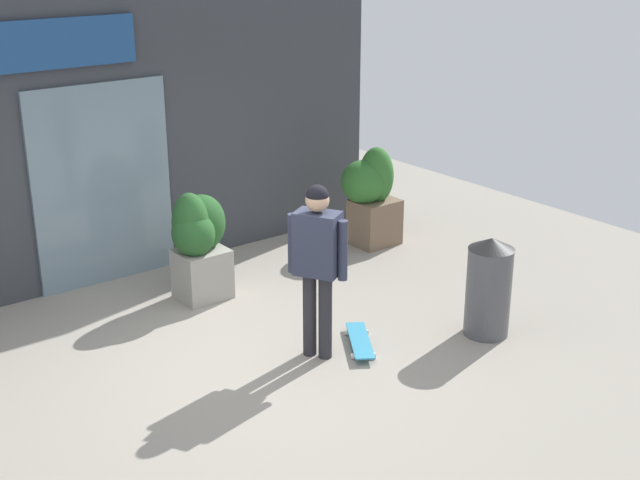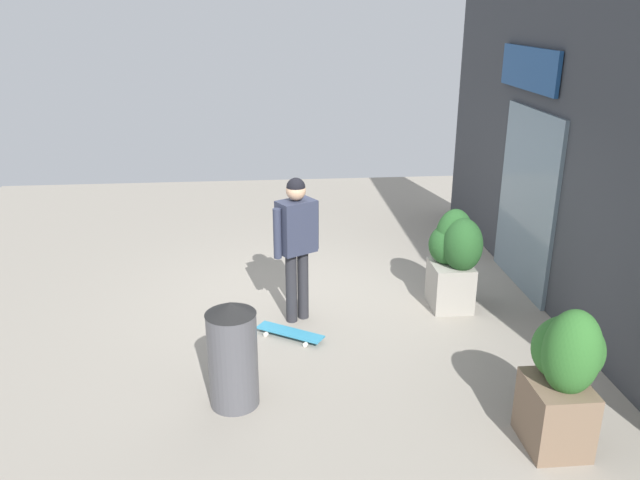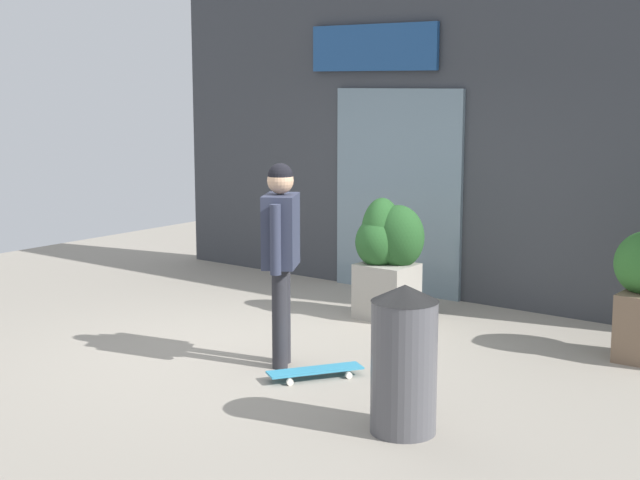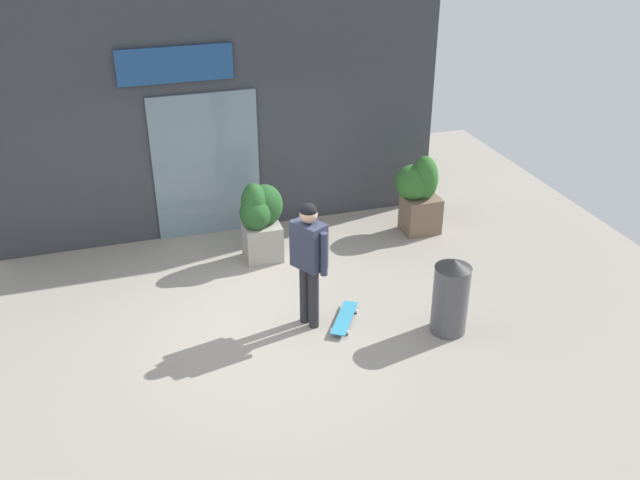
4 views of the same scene
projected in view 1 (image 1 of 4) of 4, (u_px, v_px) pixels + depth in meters
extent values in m
plane|color=gray|center=(261.00, 358.00, 8.21)|extent=(12.00, 12.00, 0.00)
cube|color=#383A3F|center=(116.00, 110.00, 9.64)|extent=(7.01, 0.25, 3.89)
cube|color=slate|center=(103.00, 185.00, 9.64)|extent=(1.64, 0.06, 2.30)
cube|color=navy|center=(60.00, 43.00, 8.88)|extent=(1.66, 0.05, 0.51)
cylinder|color=#28282D|center=(310.00, 314.00, 8.15)|extent=(0.13, 0.13, 0.85)
cylinder|color=#28282D|center=(325.00, 317.00, 8.09)|extent=(0.13, 0.13, 0.85)
cube|color=#2D3347|center=(317.00, 243.00, 7.87)|extent=(0.43, 0.49, 0.60)
cylinder|color=#2D3347|center=(293.00, 243.00, 7.97)|extent=(0.09, 0.09, 0.57)
cylinder|color=#2D3347|center=(343.00, 251.00, 7.79)|extent=(0.09, 0.09, 0.57)
sphere|color=tan|center=(317.00, 200.00, 7.73)|extent=(0.22, 0.22, 0.22)
sphere|color=black|center=(317.00, 196.00, 7.71)|extent=(0.21, 0.21, 0.21)
cube|color=teal|center=(360.00, 340.00, 8.42)|extent=(0.58, 0.76, 0.02)
cylinder|color=silver|center=(346.00, 333.00, 8.66)|extent=(0.05, 0.06, 0.05)
cylinder|color=silver|center=(367.00, 332.00, 8.68)|extent=(0.05, 0.06, 0.05)
cylinder|color=silver|center=(353.00, 356.00, 8.19)|extent=(0.05, 0.06, 0.05)
cylinder|color=silver|center=(374.00, 355.00, 8.21)|extent=(0.05, 0.06, 0.05)
cube|color=gray|center=(202.00, 274.00, 9.46)|extent=(0.54, 0.47, 0.56)
ellipsoid|color=#235123|center=(193.00, 233.00, 9.22)|extent=(0.46, 0.51, 0.51)
ellipsoid|color=#235123|center=(201.00, 223.00, 9.38)|extent=(0.55, 0.47, 0.64)
ellipsoid|color=#235123|center=(191.00, 225.00, 9.23)|extent=(0.39, 0.46, 0.71)
cube|color=brown|center=(375.00, 222.00, 11.07)|extent=(0.57, 0.48, 0.59)
ellipsoid|color=#2D6628|center=(376.00, 175.00, 10.91)|extent=(0.42, 0.47, 0.73)
ellipsoid|color=#2D6628|center=(363.00, 182.00, 10.88)|extent=(0.56, 0.59, 0.56)
cylinder|color=#4C4C51|center=(488.00, 292.00, 8.55)|extent=(0.45, 0.45, 0.92)
cone|color=black|center=(492.00, 244.00, 8.37)|extent=(0.46, 0.46, 0.11)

